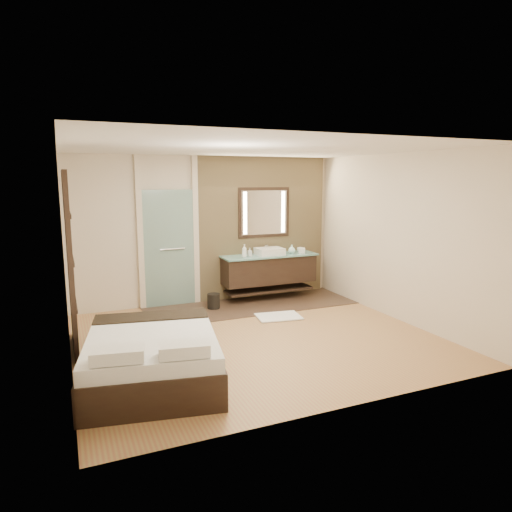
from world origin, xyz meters
name	(u,v)px	position (x,y,z in m)	size (l,w,h in m)	color
floor	(256,338)	(0.00, 0.00, 0.00)	(5.00, 5.00, 0.00)	#A86A46
tile_strip	(251,305)	(0.60, 1.60, 0.01)	(3.80, 1.30, 0.01)	#3C2B20
stone_wall	(263,228)	(1.10, 2.21, 1.35)	(2.60, 0.08, 2.70)	tan
vanity	(269,269)	(1.10, 1.92, 0.58)	(1.85, 0.55, 0.88)	black
mirror_unit	(264,212)	(1.10, 2.16, 1.65)	(1.06, 0.04, 0.96)	black
frosted_door	(169,244)	(-0.75, 2.20, 1.14)	(1.10, 0.12, 2.70)	silver
shoji_partition	(70,261)	(-2.43, 0.60, 1.21)	(0.06, 1.20, 2.40)	black
bed	(152,357)	(-1.65, -0.87, 0.29)	(1.75, 2.04, 0.69)	black
bath_mat	(279,316)	(0.74, 0.75, 0.02)	(0.72, 0.50, 0.02)	white
waste_bin	(214,301)	(-0.10, 1.67, 0.14)	(0.22, 0.22, 0.28)	black
tissue_box	(302,250)	(1.76, 1.83, 0.92)	(0.12, 0.12, 0.10)	white
soap_bottle_a	(244,251)	(0.57, 1.85, 0.98)	(0.09, 0.09, 0.23)	white
soap_bottle_b	(250,252)	(0.69, 1.90, 0.94)	(0.07, 0.07, 0.15)	#B2B2B2
soap_bottle_c	(292,249)	(1.57, 1.89, 0.95)	(0.13, 0.13, 0.17)	#C0F2EC
cup	(300,250)	(1.80, 1.98, 0.91)	(0.11, 0.11, 0.09)	white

